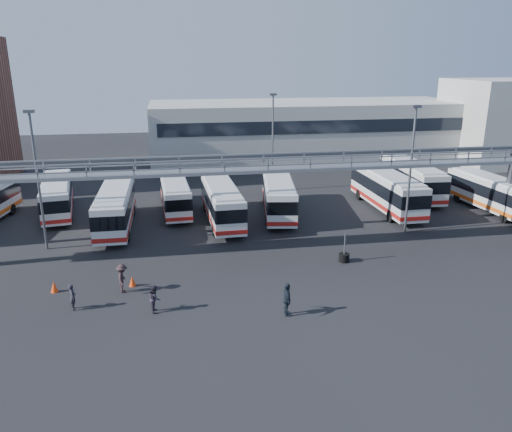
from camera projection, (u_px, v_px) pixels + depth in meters
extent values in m
plane|color=black|center=(280.00, 278.00, 32.27)|extent=(140.00, 140.00, 0.00)
cube|color=gray|center=(266.00, 169.00, 35.13)|extent=(50.00, 1.80, 0.22)
cube|color=gray|center=(268.00, 158.00, 34.04)|extent=(50.00, 0.10, 0.10)
cube|color=gray|center=(264.00, 154.00, 35.64)|extent=(50.00, 0.10, 0.10)
cube|color=#4C4F54|center=(256.00, 156.00, 38.83)|extent=(45.00, 0.50, 0.35)
cube|color=#9E9E99|center=(306.00, 131.00, 68.72)|extent=(42.00, 14.00, 8.00)
cube|color=#B2B2AD|center=(506.00, 122.00, 66.85)|extent=(14.00, 12.00, 11.00)
cylinder|color=#4C4F54|center=(39.00, 184.00, 35.68)|extent=(0.18, 0.18, 10.00)
cube|color=#4C4F54|center=(29.00, 111.00, 34.15)|extent=(0.70, 0.35, 0.22)
cylinder|color=#4C4F54|center=(410.00, 172.00, 39.29)|extent=(0.18, 0.18, 10.00)
cube|color=#4C4F54|center=(417.00, 106.00, 37.75)|extent=(0.70, 0.35, 0.22)
cylinder|color=#4C4F54|center=(273.00, 144.00, 52.09)|extent=(0.18, 0.18, 10.00)
cube|color=#4C4F54|center=(273.00, 94.00, 50.55)|extent=(0.70, 0.35, 0.22)
cylinder|color=black|center=(12.00, 209.00, 45.27)|extent=(0.45, 1.03, 0.99)
cube|color=silver|center=(57.00, 195.00, 45.18)|extent=(3.92, 10.58, 2.58)
cube|color=black|center=(57.00, 192.00, 45.09)|extent=(3.99, 10.64, 1.03)
cube|color=#A01813|center=(58.00, 205.00, 45.46)|extent=(3.98, 10.63, 0.33)
cube|color=silver|center=(55.00, 181.00, 44.77)|extent=(3.53, 9.52, 0.15)
cylinder|color=black|center=(44.00, 220.00, 42.25)|extent=(0.42, 0.97, 0.94)
cylinder|color=black|center=(70.00, 218.00, 42.89)|extent=(0.42, 0.97, 0.94)
cylinder|color=black|center=(48.00, 200.00, 48.22)|extent=(0.42, 0.97, 0.94)
cylinder|color=black|center=(72.00, 198.00, 48.87)|extent=(0.42, 0.97, 0.94)
cube|color=silver|center=(115.00, 207.00, 41.28)|extent=(2.50, 10.91, 2.73)
cube|color=black|center=(115.00, 203.00, 41.19)|extent=(2.56, 10.97, 1.09)
cube|color=#A01813|center=(116.00, 218.00, 41.57)|extent=(2.55, 10.96, 0.35)
cube|color=silver|center=(114.00, 190.00, 40.85)|extent=(2.25, 9.82, 0.16)
cylinder|color=black|center=(97.00, 237.00, 38.22)|extent=(0.30, 0.99, 0.99)
cylinder|color=black|center=(127.00, 235.00, 38.58)|extent=(0.30, 0.99, 0.99)
cylinder|color=black|center=(108.00, 211.00, 44.78)|extent=(0.30, 0.99, 0.99)
cylinder|color=black|center=(133.00, 210.00, 45.14)|extent=(0.30, 0.99, 0.99)
cube|color=silver|center=(175.00, 194.00, 45.92)|extent=(2.76, 10.01, 2.48)
cube|color=black|center=(175.00, 191.00, 45.83)|extent=(2.82, 10.08, 0.99)
cube|color=#A01813|center=(175.00, 203.00, 46.18)|extent=(2.81, 10.07, 0.32)
cube|color=silver|center=(174.00, 180.00, 45.52)|extent=(2.48, 9.01, 0.14)
cylinder|color=black|center=(166.00, 217.00, 43.11)|extent=(0.32, 0.91, 0.90)
cylinder|color=black|center=(190.00, 216.00, 43.53)|extent=(0.32, 0.91, 0.90)
cylinder|color=black|center=(163.00, 198.00, 49.01)|extent=(0.32, 0.91, 0.90)
cylinder|color=black|center=(184.00, 197.00, 49.44)|extent=(0.32, 0.91, 0.90)
cube|color=silver|center=(222.00, 202.00, 42.88)|extent=(2.79, 10.82, 2.69)
cube|color=black|center=(222.00, 198.00, 42.78)|extent=(2.85, 10.88, 1.07)
cube|color=#A01813|center=(222.00, 213.00, 43.17)|extent=(2.84, 10.87, 0.34)
cube|color=silver|center=(222.00, 186.00, 42.45)|extent=(2.51, 9.74, 0.16)
cylinder|color=black|center=(214.00, 230.00, 39.84)|extent=(0.32, 0.99, 0.98)
cylinder|color=black|center=(242.00, 228.00, 40.27)|extent=(0.32, 0.99, 0.98)
cylinder|color=black|center=(205.00, 206.00, 46.27)|extent=(0.32, 0.99, 0.98)
cylinder|color=black|center=(229.00, 205.00, 46.69)|extent=(0.32, 0.99, 0.98)
cube|color=silver|center=(278.00, 195.00, 45.03)|extent=(4.09, 11.14, 2.72)
cube|color=black|center=(278.00, 191.00, 44.93)|extent=(4.16, 11.20, 1.09)
cube|color=#A01813|center=(278.00, 205.00, 45.32)|extent=(4.15, 11.19, 0.35)
cube|color=silver|center=(279.00, 179.00, 44.59)|extent=(3.68, 10.02, 0.16)
cylinder|color=black|center=(268.00, 221.00, 42.08)|extent=(0.44, 1.02, 0.99)
cylinder|color=black|center=(294.00, 220.00, 42.12)|extent=(0.44, 1.02, 0.99)
cylinder|color=black|center=(265.00, 199.00, 48.72)|extent=(0.44, 1.02, 0.99)
cylinder|color=black|center=(287.00, 198.00, 48.76)|extent=(0.44, 1.02, 0.99)
cube|color=silver|center=(387.00, 190.00, 46.39)|extent=(2.67, 11.50, 2.87)
cube|color=black|center=(387.00, 186.00, 46.29)|extent=(2.73, 11.56, 1.15)
cube|color=#A01813|center=(386.00, 200.00, 46.69)|extent=(2.72, 11.55, 0.37)
cube|color=silver|center=(388.00, 174.00, 45.93)|extent=(2.40, 10.35, 0.17)
cylinder|color=black|center=(391.00, 216.00, 43.15)|extent=(0.32, 1.05, 1.04)
cylinder|color=black|center=(416.00, 215.00, 43.55)|extent=(0.32, 1.05, 1.04)
cylinder|color=black|center=(359.00, 195.00, 50.06)|extent=(0.32, 1.05, 1.04)
cylinder|color=black|center=(381.00, 194.00, 50.45)|extent=(0.32, 1.05, 1.04)
cube|color=silver|center=(411.00, 178.00, 51.06)|extent=(3.24, 11.52, 2.85)
cube|color=black|center=(411.00, 175.00, 50.95)|extent=(3.31, 11.58, 1.14)
cube|color=#A01813|center=(410.00, 188.00, 51.36)|extent=(3.30, 11.57, 0.36)
cube|color=silver|center=(412.00, 163.00, 50.60)|extent=(2.92, 10.37, 0.17)
cylinder|color=black|center=(413.00, 201.00, 47.89)|extent=(0.37, 1.05, 1.04)
cylinder|color=black|center=(437.00, 200.00, 48.14)|extent=(0.37, 1.05, 1.04)
cylinder|color=black|center=(386.00, 183.00, 54.80)|extent=(0.37, 1.05, 1.04)
cylinder|color=black|center=(407.00, 182.00, 55.05)|extent=(0.37, 1.05, 1.04)
cube|color=silver|center=(491.00, 193.00, 45.98)|extent=(3.01, 10.60, 2.62)
cube|color=black|center=(492.00, 190.00, 45.88)|extent=(3.08, 10.66, 1.05)
cube|color=#DD5714|center=(490.00, 203.00, 46.26)|extent=(3.07, 10.65, 0.33)
cube|color=silver|center=(494.00, 178.00, 45.56)|extent=(2.71, 9.54, 0.15)
cylinder|color=black|center=(505.00, 217.00, 43.01)|extent=(0.34, 0.97, 0.95)
cylinder|color=black|center=(458.00, 197.00, 49.23)|extent=(0.34, 0.97, 0.95)
cylinder|color=black|center=(477.00, 196.00, 49.70)|extent=(0.34, 0.97, 0.95)
imported|color=black|center=(73.00, 297.00, 27.98)|extent=(0.47, 0.62, 1.54)
imported|color=#25212D|center=(155.00, 298.00, 27.77)|extent=(0.66, 0.81, 1.58)
imported|color=#2E1E21|center=(122.00, 278.00, 30.03)|extent=(0.68, 1.17, 1.80)
imported|color=black|center=(287.00, 300.00, 27.27)|extent=(0.47, 1.12, 1.91)
cone|color=#F13E0D|center=(54.00, 287.00, 30.21)|extent=(0.50, 0.50, 0.70)
cone|color=#F13E0D|center=(132.00, 281.00, 31.02)|extent=(0.56, 0.56, 0.67)
cylinder|color=black|center=(344.00, 260.00, 34.83)|extent=(0.74, 0.74, 0.18)
cylinder|color=black|center=(344.00, 258.00, 34.77)|extent=(0.74, 0.74, 0.18)
cylinder|color=black|center=(344.00, 255.00, 34.71)|extent=(0.74, 0.74, 0.18)
cylinder|color=#4C4F54|center=(345.00, 247.00, 34.54)|extent=(0.11, 0.11, 2.12)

